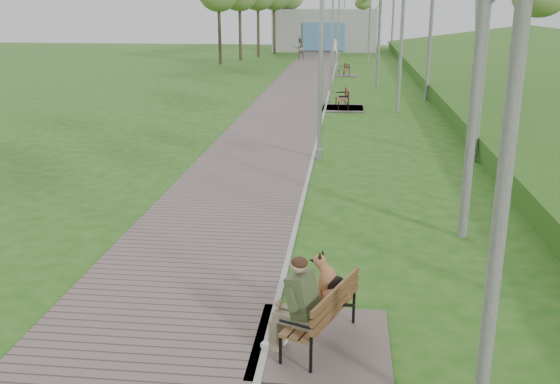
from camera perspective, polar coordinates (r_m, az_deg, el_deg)
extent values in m
plane|color=#1F5711|center=(13.47, 1.49, -3.16)|extent=(120.00, 120.00, 0.00)
cube|color=#6E5C59|center=(34.53, 1.62, 9.28)|extent=(3.50, 67.00, 0.04)
cube|color=#999993|center=(34.43, 4.56, 9.22)|extent=(0.10, 67.00, 0.05)
cube|color=#9E9E99|center=(63.71, 4.13, 14.56)|extent=(10.00, 5.00, 4.00)
cube|color=#4F81B1|center=(61.14, 4.02, 13.99)|extent=(4.00, 0.20, 2.60)
cube|color=#6E5C59|center=(9.08, 3.84, -13.62)|extent=(1.91, 2.12, 0.04)
cube|color=brown|center=(8.86, 3.57, -11.06)|extent=(1.03, 1.65, 0.04)
cube|color=brown|center=(8.64, 5.16, -9.74)|extent=(0.63, 1.49, 0.35)
cube|color=#6E5C59|center=(28.93, 5.86, 7.70)|extent=(1.78, 1.98, 0.04)
cube|color=brown|center=(28.86, 5.79, 8.54)|extent=(0.47, 1.49, 0.04)
cube|color=brown|center=(28.83, 6.28, 9.05)|extent=(0.06, 1.49, 0.33)
cube|color=#6E5C59|center=(28.58, 5.76, 7.60)|extent=(1.83, 2.04, 0.04)
cube|color=brown|center=(28.52, 5.68, 8.47)|extent=(0.61, 1.57, 0.04)
cube|color=brown|center=(28.50, 6.19, 9.01)|extent=(0.20, 1.52, 0.34)
cube|color=#6E5C59|center=(41.94, 5.93, 10.56)|extent=(1.57, 1.74, 0.04)
cube|color=brown|center=(41.90, 5.87, 11.07)|extent=(0.73, 1.37, 0.03)
cube|color=brown|center=(41.93, 6.17, 11.39)|extent=(0.39, 1.27, 0.29)
cylinder|color=#A1A4A9|center=(19.15, 3.60, 3.45)|extent=(0.22, 0.22, 0.34)
cylinder|color=#A1A4A9|center=(18.71, 3.75, 11.32)|extent=(0.13, 0.13, 5.61)
cylinder|color=#A1A4A9|center=(34.27, 4.67, 9.40)|extent=(0.20, 0.20, 0.30)
cylinder|color=#A1A4A9|center=(34.04, 4.77, 13.35)|extent=(0.12, 0.12, 5.04)
cylinder|color=#A1A4A9|center=(44.91, 5.28, 11.19)|extent=(0.22, 0.22, 0.33)
cylinder|color=#A1A4A9|center=(44.73, 5.37, 14.52)|extent=(0.13, 0.13, 5.56)
cylinder|color=#A1A4A9|center=(63.51, 5.80, 12.84)|extent=(0.20, 0.20, 0.30)
cylinder|color=#A1A4A9|center=(63.39, 5.87, 14.95)|extent=(0.12, 0.12, 4.99)
imported|color=white|center=(56.04, 5.03, 12.96)|extent=(0.60, 0.42, 1.55)
imported|color=gray|center=(53.98, 1.82, 12.99)|extent=(1.07, 0.96, 1.80)
cylinder|color=silver|center=(6.28, 21.08, 13.05)|extent=(0.18, 0.18, 8.65)
cylinder|color=silver|center=(12.66, 17.61, 10.88)|extent=(0.17, 0.17, 6.92)
cylinder|color=silver|center=(27.41, 11.24, 16.84)|extent=(0.18, 0.18, 9.44)
cylinder|color=silver|center=(36.01, 9.16, 15.91)|extent=(0.16, 0.16, 8.19)
cylinder|color=silver|center=(50.45, 8.21, 15.47)|extent=(0.16, 0.16, 6.91)
cylinder|color=silver|center=(63.24, 10.35, 16.48)|extent=(0.19, 0.19, 8.77)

